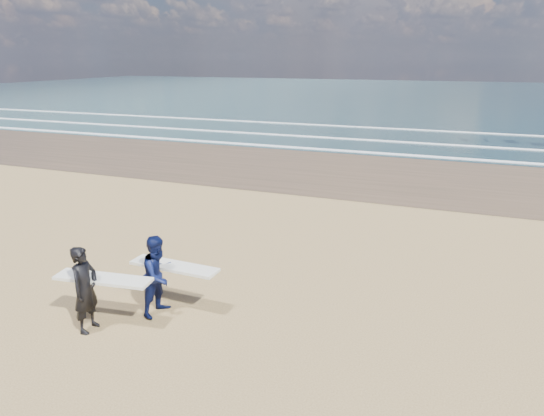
% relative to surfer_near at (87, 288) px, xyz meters
% --- Properties ---
extents(surfer_near, '(2.25, 1.13, 1.96)m').
position_rel_surfer_near_xyz_m(surfer_near, '(0.00, 0.00, 0.00)').
color(surfer_near, black).
rests_on(surfer_near, ground).
extents(surfer_far, '(2.22, 1.17, 1.92)m').
position_rel_surfer_near_xyz_m(surfer_far, '(1.04, 1.21, -0.03)').
color(surfer_far, '#0A123D').
rests_on(surfer_far, ground).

